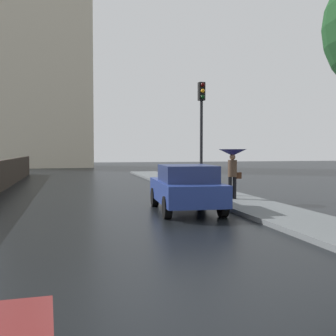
{
  "coord_description": "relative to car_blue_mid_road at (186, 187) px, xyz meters",
  "views": [
    {
      "loc": [
        -1.04,
        -5.07,
        2.02
      ],
      "look_at": [
        1.63,
        6.15,
        1.51
      ],
      "focal_mm": 44.32,
      "sensor_mm": 36.0,
      "label": 1
    }
  ],
  "objects": [
    {
      "name": "pedestrian_with_umbrella_near",
      "position": [
        2.36,
        1.84,
        0.88
      ],
      "size": [
        1.06,
        1.06,
        1.89
      ],
      "rotation": [
        0.0,
        0.0,
        -0.09
      ],
      "color": "black",
      "rests_on": "sidewalk_strip"
    },
    {
      "name": "traffic_light",
      "position": [
        1.7,
        3.64,
        2.57
      ],
      "size": [
        0.26,
        0.39,
        4.68
      ],
      "color": "black",
      "rests_on": "sidewalk_strip"
    },
    {
      "name": "car_blue_mid_road",
      "position": [
        0.0,
        0.0,
        0.0
      ],
      "size": [
        2.13,
        4.16,
        1.52
      ],
      "rotation": [
        0.0,
        0.0,
        -0.07
      ],
      "color": "navy",
      "rests_on": "ground"
    },
    {
      "name": "distant_tower",
      "position": [
        -6.39,
        36.67,
        14.87
      ],
      "size": [
        10.62,
        8.3,
        34.77
      ],
      "color": "beige",
      "rests_on": "ground"
    },
    {
      "name": "ground",
      "position": [
        -2.64,
        -7.85,
        -0.79
      ],
      "size": [
        120.0,
        120.0,
        0.0
      ],
      "primitive_type": "plane",
      "color": "black"
    }
  ]
}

